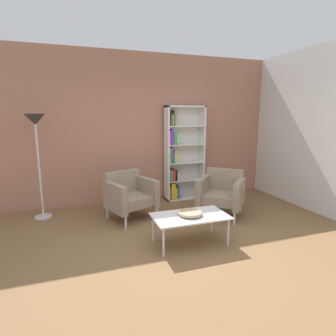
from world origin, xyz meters
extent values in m
plane|color=brown|center=(0.00, 0.00, 0.00)|extent=(8.32, 8.32, 0.00)
cube|color=#A87056|center=(0.00, 2.46, 1.45)|extent=(6.40, 0.12, 2.90)
cube|color=silver|center=(2.86, 0.60, 1.45)|extent=(0.12, 5.20, 2.90)
cube|color=silver|center=(0.52, 2.23, 0.95)|extent=(0.03, 0.30, 1.90)
cube|color=silver|center=(1.29, 2.23, 0.95)|extent=(0.03, 0.30, 1.90)
cube|color=silver|center=(0.91, 2.23, 1.89)|extent=(0.80, 0.30, 0.03)
cube|color=silver|center=(0.91, 2.23, 0.01)|extent=(0.80, 0.30, 0.03)
cube|color=silver|center=(0.91, 2.37, 0.95)|extent=(0.80, 0.02, 1.90)
cube|color=silver|center=(0.91, 2.23, 0.40)|extent=(0.76, 0.28, 0.02)
cube|color=silver|center=(0.91, 2.23, 0.77)|extent=(0.76, 0.28, 0.02)
cube|color=silver|center=(0.91, 2.23, 1.13)|extent=(0.76, 0.28, 0.02)
cube|color=silver|center=(0.91, 2.23, 1.50)|extent=(0.76, 0.28, 0.02)
cube|color=olive|center=(0.56, 2.17, 0.16)|extent=(0.04, 0.17, 0.24)
cube|color=yellow|center=(0.61, 2.19, 0.20)|extent=(0.04, 0.20, 0.31)
cube|color=yellow|center=(0.66, 2.20, 0.19)|extent=(0.04, 0.22, 0.30)
cube|color=yellow|center=(0.70, 2.18, 0.15)|extent=(0.03, 0.18, 0.21)
cube|color=blue|center=(0.74, 2.19, 0.17)|extent=(0.03, 0.20, 0.26)
cube|color=green|center=(0.55, 2.21, 0.53)|extent=(0.02, 0.24, 0.25)
cube|color=olive|center=(0.60, 2.22, 0.52)|extent=(0.04, 0.25, 0.22)
cube|color=red|center=(0.65, 2.19, 0.53)|extent=(0.04, 0.21, 0.24)
cube|color=black|center=(0.69, 2.19, 0.52)|extent=(0.03, 0.20, 0.23)
cube|color=green|center=(0.56, 2.20, 0.93)|extent=(0.04, 0.22, 0.31)
cube|color=purple|center=(0.61, 2.21, 0.94)|extent=(0.03, 0.24, 0.32)
cube|color=green|center=(0.64, 2.18, 0.88)|extent=(0.02, 0.19, 0.21)
cube|color=yellow|center=(0.67, 2.18, 0.91)|extent=(0.03, 0.17, 0.26)
cube|color=purple|center=(0.56, 2.19, 1.28)|extent=(0.04, 0.20, 0.28)
cube|color=purple|center=(0.61, 2.18, 1.30)|extent=(0.03, 0.18, 0.31)
cube|color=green|center=(0.65, 2.19, 1.28)|extent=(0.03, 0.19, 0.27)
cube|color=green|center=(0.68, 2.21, 1.25)|extent=(0.02, 0.24, 0.21)
cube|color=black|center=(0.55, 2.20, 1.63)|extent=(0.02, 0.22, 0.23)
cube|color=red|center=(0.58, 2.18, 1.62)|extent=(0.02, 0.18, 0.20)
cube|color=green|center=(0.62, 2.20, 1.62)|extent=(0.04, 0.21, 0.22)
cube|color=olive|center=(0.66, 2.22, 1.67)|extent=(0.03, 0.25, 0.30)
cube|color=silver|center=(0.20, 0.28, 0.39)|extent=(1.00, 0.56, 0.02)
cylinder|color=silver|center=(-0.25, 0.05, 0.19)|extent=(0.03, 0.03, 0.38)
cylinder|color=silver|center=(0.65, 0.05, 0.19)|extent=(0.03, 0.03, 0.38)
cylinder|color=silver|center=(-0.25, 0.51, 0.19)|extent=(0.03, 0.03, 0.38)
cylinder|color=silver|center=(0.65, 0.51, 0.19)|extent=(0.03, 0.03, 0.38)
cylinder|color=tan|center=(0.20, 0.28, 0.41)|extent=(0.13, 0.13, 0.02)
cylinder|color=tan|center=(0.20, 0.28, 0.43)|extent=(0.32, 0.32, 0.02)
torus|color=tan|center=(0.20, 0.28, 0.44)|extent=(0.32, 0.32, 0.02)
cube|color=gray|center=(-0.37, 1.43, 0.32)|extent=(0.81, 0.78, 0.16)
cube|color=gray|center=(-0.47, 1.68, 0.59)|extent=(0.64, 0.35, 0.38)
cube|color=gray|center=(-0.65, 1.30, 0.43)|extent=(0.32, 0.61, 0.46)
cube|color=gray|center=(-0.08, 1.53, 0.43)|extent=(0.32, 0.61, 0.46)
cylinder|color=silver|center=(-0.54, 1.03, 0.12)|extent=(0.04, 0.04, 0.24)
cylinder|color=silver|center=(0.02, 1.25, 0.12)|extent=(0.04, 0.04, 0.24)
cylinder|color=silver|center=(-0.75, 1.57, 0.12)|extent=(0.04, 0.04, 0.24)
cylinder|color=silver|center=(-0.19, 1.79, 0.12)|extent=(0.04, 0.04, 0.24)
cube|color=gray|center=(1.12, 1.08, 0.32)|extent=(0.86, 0.86, 0.16)
cube|color=gray|center=(1.31, 1.27, 0.59)|extent=(0.55, 0.52, 0.38)
cube|color=gray|center=(0.88, 1.27, 0.43)|extent=(0.50, 0.52, 0.46)
cube|color=gray|center=(1.34, 0.85, 0.43)|extent=(0.50, 0.52, 0.46)
cylinder|color=silver|center=(0.69, 1.05, 0.12)|extent=(0.04, 0.04, 0.24)
cylinder|color=silver|center=(1.13, 0.65, 0.12)|extent=(0.04, 0.04, 0.24)
cylinder|color=silver|center=(1.09, 1.48, 0.12)|extent=(0.04, 0.04, 0.24)
cylinder|color=silver|center=(1.53, 1.07, 0.12)|extent=(0.04, 0.04, 0.24)
cylinder|color=silver|center=(-1.78, 1.97, 0.01)|extent=(0.28, 0.28, 0.02)
cylinder|color=silver|center=(-1.78, 1.97, 0.85)|extent=(0.03, 0.03, 1.65)
cone|color=#2D2D2D|center=(-1.78, 1.97, 1.65)|extent=(0.32, 0.32, 0.18)
camera|label=1|loc=(-1.19, -2.89, 1.71)|focal=29.14mm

